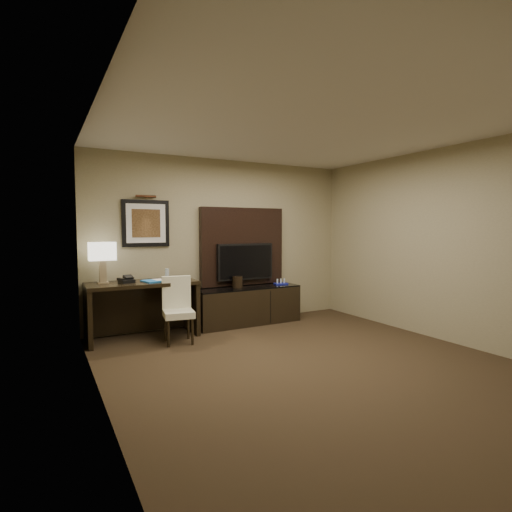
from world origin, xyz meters
TOP-DOWN VIEW (x-y plane):
  - floor at (0.00, 0.00)m, footprint 4.50×5.00m
  - ceiling at (0.00, 0.00)m, footprint 4.50×5.00m
  - wall_back at (0.00, 2.50)m, footprint 4.50×0.01m
  - wall_left at (-2.25, 0.00)m, footprint 0.01×5.00m
  - wall_right at (2.25, 0.00)m, footprint 0.01×5.00m
  - desk at (-1.44, 2.15)m, footprint 1.52×0.66m
  - credenza at (0.27, 2.20)m, footprint 1.78×0.51m
  - tv_wall_panel at (0.30, 2.44)m, footprint 1.50×0.12m
  - tv at (0.30, 2.34)m, footprint 1.00×0.08m
  - artwork at (-1.30, 2.48)m, footprint 0.70×0.04m
  - picture_light at (-1.30, 2.44)m, footprint 0.04×0.04m
  - desk_chair at (-1.07, 1.67)m, footprint 0.46×0.52m
  - table_lamp at (-1.95, 2.26)m, footprint 0.39×0.26m
  - desk_phone at (-1.66, 2.13)m, footprint 0.22×0.21m
  - blue_folder at (-1.32, 2.09)m, footprint 0.29×0.34m
  - book at (-1.28, 2.13)m, footprint 0.16×0.04m
  - water_bottle at (-1.07, 2.17)m, footprint 0.06×0.06m
  - ice_bucket at (0.10, 2.22)m, footprint 0.21×0.21m
  - minibar_tray at (0.93, 2.22)m, footprint 0.25×0.17m

SIDE VIEW (x-z plane):
  - floor at x=0.00m, z-range -0.01..0.00m
  - credenza at x=0.27m, z-range 0.00..0.61m
  - desk at x=-1.44m, z-range 0.00..0.81m
  - desk_chair at x=-1.07m, z-range 0.00..0.83m
  - minibar_tray at x=0.93m, z-range 0.61..0.69m
  - ice_bucket at x=0.10m, z-range 0.61..0.80m
  - blue_folder at x=-1.32m, z-range 0.81..0.83m
  - desk_phone at x=-1.66m, z-range 0.81..0.91m
  - water_bottle at x=-1.07m, z-range 0.81..0.98m
  - book at x=-1.28m, z-range 0.81..1.03m
  - tv at x=0.30m, z-range 0.72..1.32m
  - table_lamp at x=-1.95m, z-range 0.81..1.41m
  - tv_wall_panel at x=0.30m, z-range 0.62..1.92m
  - wall_back at x=0.00m, z-range 0.00..2.70m
  - wall_left at x=-2.25m, z-range 0.00..2.70m
  - wall_right at x=2.25m, z-range 0.00..2.70m
  - artwork at x=-1.30m, z-range 1.30..2.00m
  - picture_light at x=-1.30m, z-range 1.90..2.20m
  - ceiling at x=0.00m, z-range 2.70..2.71m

